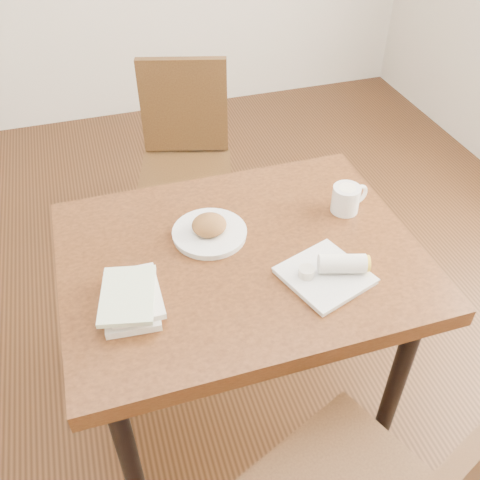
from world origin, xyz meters
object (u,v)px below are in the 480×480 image
object	(u,v)px
plate_scone	(209,230)
book_stack	(131,298)
plate_burrito	(331,271)
chair_far	(186,152)
coffee_mug	(347,198)
table	(240,271)

from	to	relation	value
plate_scone	book_stack	size ratio (longest dim) A/B	1.00
plate_scone	plate_burrito	distance (m)	0.41
chair_far	plate_burrito	bearing A→B (deg)	-80.42
plate_burrito	coffee_mug	bearing A→B (deg)	56.57
chair_far	plate_burrito	world-z (taller)	chair_far
table	plate_burrito	world-z (taller)	plate_burrito
chair_far	plate_scone	distance (m)	0.88
plate_scone	coffee_mug	bearing A→B (deg)	-0.69
plate_scone	book_stack	bearing A→B (deg)	-141.61
table	coffee_mug	size ratio (longest dim) A/B	8.00
chair_far	plate_burrito	distance (m)	1.17
plate_burrito	book_stack	bearing A→B (deg)	173.71
chair_far	coffee_mug	world-z (taller)	chair_far
coffee_mug	plate_burrito	world-z (taller)	coffee_mug
chair_far	coffee_mug	size ratio (longest dim) A/B	6.86
plate_scone	book_stack	world-z (taller)	plate_scone
book_stack	table	bearing A→B (deg)	18.93
chair_far	book_stack	xyz separation A→B (m)	(-0.39, -1.07, 0.23)
plate_scone	book_stack	distance (m)	0.36
plate_burrito	chair_far	bearing A→B (deg)	99.58
table	plate_burrito	distance (m)	0.31
coffee_mug	plate_burrito	distance (m)	0.34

